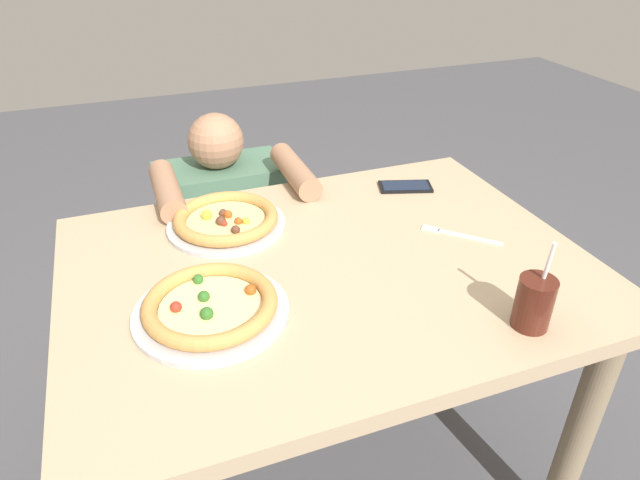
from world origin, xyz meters
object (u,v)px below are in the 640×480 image
object	(u,v)px
pizza_far	(226,220)
diner_seated	(228,255)
drink_cup_colored	(534,303)
fork	(457,235)
pizza_near	(211,306)
cell_phone	(405,187)

from	to	relation	value
pizza_far	diner_seated	distance (m)	0.56
pizza_far	diner_seated	world-z (taller)	diner_seated
drink_cup_colored	diner_seated	size ratio (longest dim) A/B	0.21
pizza_far	drink_cup_colored	world-z (taller)	drink_cup_colored
pizza_far	fork	world-z (taller)	pizza_far
drink_cup_colored	fork	world-z (taller)	drink_cup_colored
diner_seated	fork	bearing A→B (deg)	-54.66
diner_seated	pizza_far	bearing A→B (deg)	-98.67
pizza_near	drink_cup_colored	xyz separation A→B (m)	(0.58, -0.25, 0.03)
pizza_near	drink_cup_colored	bearing A→B (deg)	-23.36
pizza_far	fork	size ratio (longest dim) A/B	1.91
pizza_near	diner_seated	xyz separation A→B (m)	(0.17, 0.75, -0.37)
cell_phone	fork	bearing A→B (deg)	-91.00
pizza_far	diner_seated	bearing A→B (deg)	81.33
pizza_near	diner_seated	distance (m)	0.86
pizza_far	cell_phone	bearing A→B (deg)	4.68
pizza_far	cell_phone	xyz separation A→B (m)	(0.53, 0.04, -0.02)
drink_cup_colored	fork	xyz separation A→B (m)	(0.05, 0.35, -0.05)
cell_phone	pizza_near	bearing A→B (deg)	-149.33
drink_cup_colored	cell_phone	size ratio (longest dim) A/B	1.15
pizza_near	cell_phone	bearing A→B (deg)	30.67
cell_phone	diner_seated	world-z (taller)	diner_seated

